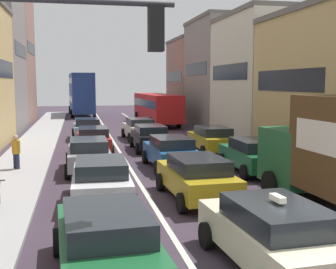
{
  "coord_description": "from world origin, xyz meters",
  "views": [
    {
      "loc": [
        -4.03,
        -7.44,
        3.94
      ],
      "look_at": [
        0.0,
        12.0,
        1.6
      ],
      "focal_mm": 46.79,
      "sensor_mm": 36.0,
      "label": 1
    }
  ],
  "objects_px": {
    "sedan_left_lane_fourth": "(93,139)",
    "wagon_right_lane_far": "(212,139)",
    "sedan_left_lane_fifth": "(87,128)",
    "sedan_centre_lane_fifth": "(139,128)",
    "sedan_left_lane_third": "(89,154)",
    "taxi_centre_lane_front": "(273,234)",
    "sedan_right_lane_behind_truck": "(253,155)",
    "bus_mid_queue_primary": "(157,106)",
    "pedestrian_mid_sidewalk": "(16,151)",
    "hatchback_centre_lane_third": "(171,151)",
    "coupe_centre_lane_fourth": "(150,137)",
    "traffic_light_pole": "(53,90)",
    "bus_far_queue_secondary": "(81,92)",
    "sedan_centre_lane_second": "(197,177)",
    "sedan_left_lane_front": "(106,241)",
    "wagon_left_lane_second": "(101,180)"
  },
  "relations": [
    {
      "from": "hatchback_centre_lane_third",
      "to": "coupe_centre_lane_fourth",
      "type": "bearing_deg",
      "value": -1.56
    },
    {
      "from": "sedan_centre_lane_fifth",
      "to": "sedan_left_lane_fifth",
      "type": "bearing_deg",
      "value": 76.27
    },
    {
      "from": "sedan_left_lane_third",
      "to": "bus_mid_queue_primary",
      "type": "relative_size",
      "value": 0.41
    },
    {
      "from": "bus_far_queue_secondary",
      "to": "sedan_left_lane_fourth",
      "type": "bearing_deg",
      "value": 177.92
    },
    {
      "from": "sedan_centre_lane_second",
      "to": "coupe_centre_lane_fourth",
      "type": "height_order",
      "value": "same"
    },
    {
      "from": "sedan_right_lane_behind_truck",
      "to": "bus_mid_queue_primary",
      "type": "distance_m",
      "value": 22.8
    },
    {
      "from": "sedan_left_lane_front",
      "to": "bus_far_queue_secondary",
      "type": "distance_m",
      "value": 45.42
    },
    {
      "from": "bus_far_queue_secondary",
      "to": "sedan_right_lane_behind_truck",
      "type": "bearing_deg",
      "value": -171.64
    },
    {
      "from": "sedan_left_lane_front",
      "to": "sedan_left_lane_third",
      "type": "distance_m",
      "value": 11.06
    },
    {
      "from": "hatchback_centre_lane_third",
      "to": "pedestrian_mid_sidewalk",
      "type": "xyz_separation_m",
      "value": [
        -6.89,
        0.59,
        0.15
      ]
    },
    {
      "from": "sedan_left_lane_fourth",
      "to": "traffic_light_pole",
      "type": "bearing_deg",
      "value": 175.5
    },
    {
      "from": "sedan_centre_lane_fifth",
      "to": "bus_far_queue_secondary",
      "type": "distance_m",
      "value": 23.99
    },
    {
      "from": "sedan_left_lane_third",
      "to": "taxi_centre_lane_front",
      "type": "bearing_deg",
      "value": -162.93
    },
    {
      "from": "wagon_right_lane_far",
      "to": "pedestrian_mid_sidewalk",
      "type": "height_order",
      "value": "pedestrian_mid_sidewalk"
    },
    {
      "from": "sedan_left_lane_fourth",
      "to": "sedan_left_lane_fifth",
      "type": "xyz_separation_m",
      "value": [
        -0.2,
        6.3,
        0.0
      ]
    },
    {
      "from": "wagon_left_lane_second",
      "to": "sedan_left_lane_front",
      "type": "bearing_deg",
      "value": 179.23
    },
    {
      "from": "sedan_centre_lane_second",
      "to": "sedan_centre_lane_fifth",
      "type": "bearing_deg",
      "value": -3.3
    },
    {
      "from": "traffic_light_pole",
      "to": "sedan_left_lane_third",
      "type": "distance_m",
      "value": 11.74
    },
    {
      "from": "bus_mid_queue_primary",
      "to": "pedestrian_mid_sidewalk",
      "type": "xyz_separation_m",
      "value": [
        -10.08,
        -20.54,
        -0.81
      ]
    },
    {
      "from": "traffic_light_pole",
      "to": "sedan_right_lane_behind_truck",
      "type": "relative_size",
      "value": 1.27
    },
    {
      "from": "hatchback_centre_lane_third",
      "to": "coupe_centre_lane_fourth",
      "type": "distance_m",
      "value": 5.61
    },
    {
      "from": "sedan_left_lane_front",
      "to": "coupe_centre_lane_fourth",
      "type": "height_order",
      "value": "same"
    },
    {
      "from": "sedan_left_lane_fourth",
      "to": "coupe_centre_lane_fourth",
      "type": "bearing_deg",
      "value": -82.23
    },
    {
      "from": "coupe_centre_lane_fourth",
      "to": "hatchback_centre_lane_third",
      "type": "bearing_deg",
      "value": -179.31
    },
    {
      "from": "sedan_left_lane_third",
      "to": "wagon_right_lane_far",
      "type": "height_order",
      "value": "same"
    },
    {
      "from": "sedan_left_lane_fourth",
      "to": "bus_mid_queue_primary",
      "type": "xyz_separation_m",
      "value": [
        6.54,
        15.99,
        0.96
      ]
    },
    {
      "from": "wagon_left_lane_second",
      "to": "sedan_right_lane_behind_truck",
      "type": "height_order",
      "value": "same"
    },
    {
      "from": "sedan_left_lane_fourth",
      "to": "sedan_centre_lane_second",
      "type": "bearing_deg",
      "value": -164.1
    },
    {
      "from": "coupe_centre_lane_fourth",
      "to": "sedan_left_lane_fourth",
      "type": "xyz_separation_m",
      "value": [
        -3.32,
        -0.46,
        0.0
      ]
    },
    {
      "from": "sedan_left_lane_fourth",
      "to": "sedan_centre_lane_fifth",
      "type": "relative_size",
      "value": 0.98
    },
    {
      "from": "sedan_left_lane_fourth",
      "to": "sedan_right_lane_behind_truck",
      "type": "relative_size",
      "value": 1.0
    },
    {
      "from": "sedan_centre_lane_second",
      "to": "pedestrian_mid_sidewalk",
      "type": "relative_size",
      "value": 2.63
    },
    {
      "from": "sedan_left_lane_fourth",
      "to": "wagon_right_lane_far",
      "type": "bearing_deg",
      "value": -99.9
    },
    {
      "from": "bus_mid_queue_primary",
      "to": "sedan_left_lane_fourth",
      "type": "bearing_deg",
      "value": 155.24
    },
    {
      "from": "sedan_centre_lane_fifth",
      "to": "sedan_left_lane_fifth",
      "type": "xyz_separation_m",
      "value": [
        -3.61,
        0.72,
        0.0
      ]
    },
    {
      "from": "sedan_right_lane_behind_truck",
      "to": "sedan_left_lane_fourth",
      "type": "bearing_deg",
      "value": 45.58
    },
    {
      "from": "wagon_left_lane_second",
      "to": "bus_far_queue_secondary",
      "type": "bearing_deg",
      "value": 1.65
    },
    {
      "from": "sedan_left_lane_fourth",
      "to": "wagon_left_lane_second",
      "type": "bearing_deg",
      "value": 179.16
    },
    {
      "from": "sedan_left_lane_third",
      "to": "coupe_centre_lane_fourth",
      "type": "relative_size",
      "value": 1.0
    },
    {
      "from": "taxi_centre_lane_front",
      "to": "bus_mid_queue_primary",
      "type": "height_order",
      "value": "bus_mid_queue_primary"
    },
    {
      "from": "sedan_left_lane_front",
      "to": "coupe_centre_lane_fourth",
      "type": "relative_size",
      "value": 1.02
    },
    {
      "from": "sedan_left_lane_fifth",
      "to": "sedan_left_lane_third",
      "type": "bearing_deg",
      "value": 177.59
    },
    {
      "from": "sedan_left_lane_fourth",
      "to": "sedan_left_lane_fifth",
      "type": "relative_size",
      "value": 0.99
    },
    {
      "from": "bus_mid_queue_primary",
      "to": "sedan_left_lane_front",
      "type": "bearing_deg",
      "value": 165.43
    },
    {
      "from": "wagon_right_lane_far",
      "to": "bus_far_queue_secondary",
      "type": "relative_size",
      "value": 0.41
    },
    {
      "from": "sedan_centre_lane_fifth",
      "to": "wagon_right_lane_far",
      "type": "bearing_deg",
      "value": -156.8
    },
    {
      "from": "taxi_centre_lane_front",
      "to": "pedestrian_mid_sidewalk",
      "type": "distance_m",
      "value": 13.66
    },
    {
      "from": "wagon_right_lane_far",
      "to": "pedestrian_mid_sidewalk",
      "type": "xyz_separation_m",
      "value": [
        -10.16,
        -3.42,
        0.15
      ]
    },
    {
      "from": "wagon_right_lane_far",
      "to": "bus_mid_queue_primary",
      "type": "height_order",
      "value": "bus_mid_queue_primary"
    },
    {
      "from": "taxi_centre_lane_front",
      "to": "coupe_centre_lane_fourth",
      "type": "xyz_separation_m",
      "value": [
        0.19,
        16.93,
        -0.0
      ]
    }
  ]
}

